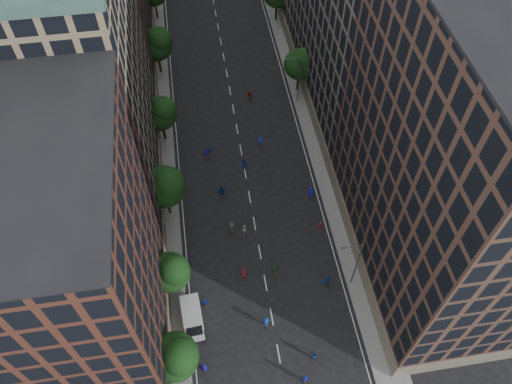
% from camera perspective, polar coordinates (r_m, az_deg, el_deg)
% --- Properties ---
extents(ground, '(240.00, 240.00, 0.00)m').
position_cam_1_polar(ground, '(78.68, -2.14, 6.98)').
color(ground, black).
rests_on(ground, ground).
extents(sidewalk_left, '(4.00, 105.00, 0.15)m').
position_cam_1_polar(sidewalk_left, '(84.04, -11.08, 9.62)').
color(sidewalk_left, slate).
rests_on(sidewalk_left, ground).
extents(sidewalk_right, '(4.00, 105.00, 0.15)m').
position_cam_1_polar(sidewalk_right, '(85.62, 5.32, 11.47)').
color(sidewalk_right, slate).
rests_on(sidewalk_right, ground).
extents(bldg_left_a, '(14.00, 22.00, 30.00)m').
position_cam_1_polar(bldg_left_a, '(50.59, -20.05, -7.65)').
color(bldg_left_a, '#4E281E').
rests_on(bldg_left_a, ground).
extents(bldg_left_b, '(14.00, 26.00, 34.00)m').
position_cam_1_polar(bldg_left_b, '(64.68, -19.30, 11.99)').
color(bldg_left_b, '#8D785C').
rests_on(bldg_left_b, ground).
extents(bldg_right_a, '(14.00, 30.00, 36.00)m').
position_cam_1_polar(bldg_right_a, '(54.39, 21.30, 3.10)').
color(bldg_right_a, '#4E3529').
rests_on(bldg_right_a, ground).
extents(bldg_right_b, '(14.00, 28.00, 33.00)m').
position_cam_1_polar(bldg_right_b, '(74.92, 12.46, 19.47)').
color(bldg_right_b, '#5D574D').
rests_on(bldg_right_b, ground).
extents(tree_left_0, '(5.20, 5.20, 8.83)m').
position_cam_1_polar(tree_left_0, '(54.17, -9.15, -18.09)').
color(tree_left_0, black).
rests_on(tree_left_0, ground).
extents(tree_left_1, '(4.80, 4.80, 8.21)m').
position_cam_1_polar(tree_left_1, '(58.64, -9.69, -8.97)').
color(tree_left_1, black).
rests_on(tree_left_1, ground).
extents(tree_left_2, '(5.60, 5.60, 9.45)m').
position_cam_1_polar(tree_left_2, '(64.60, -10.33, 0.72)').
color(tree_left_2, black).
rests_on(tree_left_2, ground).
extents(tree_left_3, '(5.00, 5.00, 8.58)m').
position_cam_1_polar(tree_left_3, '(74.49, -10.79, 8.93)').
color(tree_left_3, black).
rests_on(tree_left_3, ground).
extents(tree_left_4, '(5.40, 5.40, 9.08)m').
position_cam_1_polar(tree_left_4, '(86.63, -11.26, 16.34)').
color(tree_left_4, black).
rests_on(tree_left_4, ground).
extents(tree_right_a, '(5.00, 5.00, 8.39)m').
position_cam_1_polar(tree_right_a, '(82.18, 5.13, 14.48)').
color(tree_right_a, black).
rests_on(tree_right_a, ground).
extents(streetlamp_near, '(2.64, 0.22, 9.06)m').
position_cam_1_polar(streetlamp_near, '(60.01, 11.32, -7.85)').
color(streetlamp_near, '#595B60').
rests_on(streetlamp_near, ground).
extents(streetlamp_far, '(2.64, 0.22, 9.06)m').
position_cam_1_polar(streetlamp_far, '(80.14, 4.81, 12.90)').
color(streetlamp_far, '#595B60').
rests_on(streetlamp_far, ground).
extents(cargo_van, '(2.66, 5.13, 2.66)m').
position_cam_1_polar(cargo_van, '(60.44, -7.28, -14.01)').
color(cargo_van, silver).
rests_on(cargo_van, ground).
extents(skater_0, '(0.83, 0.65, 1.50)m').
position_cam_1_polar(skater_0, '(58.95, -5.92, -19.33)').
color(skater_0, '#19129A').
rests_on(skater_0, ground).
extents(skater_1, '(0.76, 0.58, 1.87)m').
position_cam_1_polar(skater_1, '(58.36, 5.62, -20.50)').
color(skater_1, navy).
rests_on(skater_1, ground).
extents(skater_2, '(0.89, 0.77, 1.58)m').
position_cam_1_polar(skater_2, '(59.41, 6.64, -18.05)').
color(skater_2, navy).
rests_on(skater_2, ground).
extents(skater_3, '(1.27, 1.04, 1.71)m').
position_cam_1_polar(skater_3, '(60.34, 1.17, -14.67)').
color(skater_3, '#143DA8').
rests_on(skater_3, ground).
extents(skater_4, '(1.03, 0.73, 1.63)m').
position_cam_1_polar(skater_4, '(61.66, -5.87, -12.47)').
color(skater_4, navy).
rests_on(skater_4, ground).
extents(skater_5, '(1.63, 1.04, 1.68)m').
position_cam_1_polar(skater_5, '(63.17, 8.02, -10.03)').
color(skater_5, '#123A97').
rests_on(skater_5, ground).
extents(skater_6, '(0.92, 0.75, 1.63)m').
position_cam_1_polar(skater_6, '(63.11, -1.40, -9.25)').
color(skater_6, maroon).
rests_on(skater_6, ground).
extents(skater_7, '(0.66, 0.52, 1.59)m').
position_cam_1_polar(skater_7, '(67.21, 7.32, -3.84)').
color(skater_7, maroon).
rests_on(skater_7, ground).
extents(skater_8, '(0.91, 0.82, 1.54)m').
position_cam_1_polar(skater_8, '(66.41, -1.38, -4.29)').
color(skater_8, silver).
rests_on(skater_8, ground).
extents(skater_9, '(1.39, 1.11, 1.88)m').
position_cam_1_polar(skater_9, '(66.44, -2.76, -4.05)').
color(skater_9, '#3F4044').
rests_on(skater_9, ground).
extents(skater_10, '(1.07, 0.50, 1.77)m').
position_cam_1_polar(skater_10, '(63.25, 2.22, -8.91)').
color(skater_10, '#206B27').
rests_on(skater_10, ground).
extents(skater_11, '(1.85, 0.78, 1.94)m').
position_cam_1_polar(skater_11, '(69.91, -3.93, 0.07)').
color(skater_11, '#124597').
rests_on(skater_11, ground).
extents(skater_12, '(1.02, 0.85, 1.79)m').
position_cam_1_polar(skater_12, '(70.21, 6.27, 0.03)').
color(skater_12, '#161CB6').
rests_on(skater_12, ground).
extents(skater_13, '(0.59, 0.39, 1.61)m').
position_cam_1_polar(skater_13, '(74.85, -5.78, 4.46)').
color(skater_13, '#171BBE').
rests_on(skater_13, ground).
extents(skater_14, '(0.96, 0.78, 1.86)m').
position_cam_1_polar(skater_14, '(72.98, -1.44, 3.27)').
color(skater_14, '#1528B1').
rests_on(skater_14, ground).
extents(skater_15, '(1.29, 0.95, 1.78)m').
position_cam_1_polar(skater_15, '(75.78, 0.50, 5.69)').
color(skater_15, '#1635B9').
rests_on(skater_15, ground).
extents(skater_16, '(0.96, 0.48, 1.57)m').
position_cam_1_polar(skater_16, '(75.04, -5.27, 4.66)').
color(skater_16, '#124392').
rests_on(skater_16, ground).
extents(skater_17, '(1.57, 1.03, 1.62)m').
position_cam_1_polar(skater_17, '(83.35, -0.73, 11.02)').
color(skater_17, '#9A3419').
rests_on(skater_17, ground).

